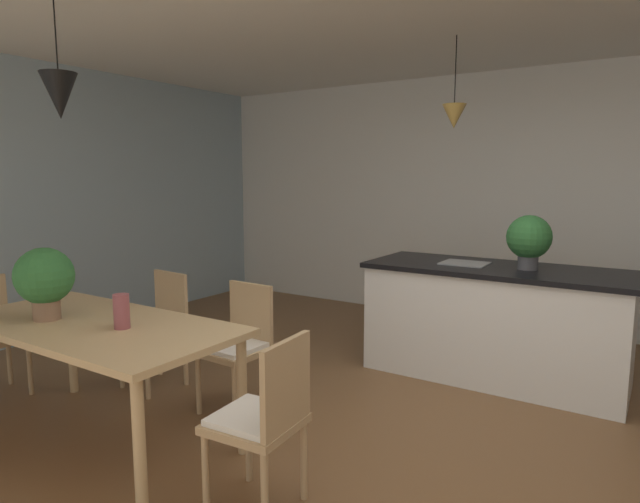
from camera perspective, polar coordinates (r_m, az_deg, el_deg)
name	(u,v)px	position (r m, az deg, el deg)	size (l,w,h in m)	color
ground_plane	(416,466)	(3.34, 10.04, -21.39)	(10.00, 8.40, 0.04)	brown
wall_back_kitchen	(544,201)	(6.06, 22.54, 4.91)	(10.00, 0.12, 2.70)	white
window_wall_left_glazing	(14,204)	(5.83, -29.54, 4.39)	(0.06, 8.40, 2.70)	#9EB7C6
dining_table	(95,334)	(3.53, -22.64, -7.99)	(1.83, 0.88, 0.75)	tan
chair_far_right	(239,343)	(3.80, -8.57, -9.49)	(0.42, 0.42, 0.87)	tan
chair_kitchen_end	(264,417)	(2.70, -5.96, -16.95)	(0.43, 0.43, 0.87)	tan
chair_far_left	(158,325)	(4.37, -16.72, -7.43)	(0.44, 0.44, 0.87)	tan
kitchen_island	(494,321)	(4.57, 17.90, -6.96)	(2.01, 0.83, 0.91)	white
pendant_over_table	(60,96)	(3.46, -25.75, 14.57)	(0.20, 0.20, 0.78)	black
pendant_over_island_main	(454,116)	(4.57, 13.94, 13.68)	(0.19, 0.19, 0.71)	black
potted_plant_on_island	(529,239)	(4.40, 21.16, 1.28)	(0.33, 0.33, 0.42)	#4C4C51
potted_plant_on_table	(44,278)	(3.65, -27.04, -2.53)	(0.34, 0.34, 0.44)	#8C664C
vase_on_dining_table	(122,311)	(3.30, -20.18, -5.94)	(0.09, 0.09, 0.20)	#994C51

